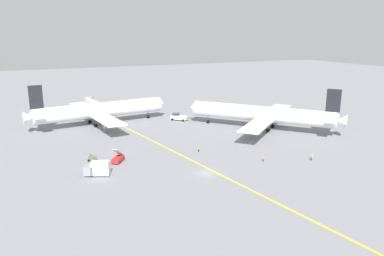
{
  "coord_description": "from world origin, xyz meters",
  "views": [
    {
      "loc": [
        -39.25,
        -74.84,
        32.62
      ],
      "look_at": [
        9.2,
        27.41,
        4.0
      ],
      "focal_mm": 35.15,
      "sensor_mm": 36.0,
      "label": 1
    }
  ],
  "objects_px": {
    "airliner_being_pushed": "(263,114)",
    "jet_bridge": "(92,103)",
    "ground_crew_wing_walker_right": "(264,158)",
    "ground_crew_ramp_agent_by_cones": "(199,149)",
    "gse_gpu_cart_small": "(93,158)",
    "ground_crew_marshaller_foreground": "(311,157)",
    "airliner_at_gate_left": "(100,110)",
    "gse_catering_truck_tall": "(97,169)",
    "gse_stair_truck_yellow": "(118,158)",
    "pushback_tug": "(179,117)"
  },
  "relations": [
    {
      "from": "airliner_being_pushed",
      "to": "jet_bridge",
      "type": "height_order",
      "value": "airliner_being_pushed"
    },
    {
      "from": "ground_crew_wing_walker_right",
      "to": "ground_crew_ramp_agent_by_cones",
      "type": "height_order",
      "value": "ground_crew_wing_walker_right"
    },
    {
      "from": "gse_gpu_cart_small",
      "to": "jet_bridge",
      "type": "distance_m",
      "value": 62.38
    },
    {
      "from": "airliner_being_pushed",
      "to": "jet_bridge",
      "type": "bearing_deg",
      "value": 132.96
    },
    {
      "from": "gse_gpu_cart_small",
      "to": "ground_crew_marshaller_foreground",
      "type": "bearing_deg",
      "value": -24.57
    },
    {
      "from": "airliner_being_pushed",
      "to": "ground_crew_marshaller_foreground",
      "type": "distance_m",
      "value": 34.38
    },
    {
      "from": "airliner_at_gate_left",
      "to": "gse_catering_truck_tall",
      "type": "relative_size",
      "value": 8.36
    },
    {
      "from": "airliner_at_gate_left",
      "to": "jet_bridge",
      "type": "relative_size",
      "value": 3.21
    },
    {
      "from": "ground_crew_ramp_agent_by_cones",
      "to": "jet_bridge",
      "type": "relative_size",
      "value": 0.09
    },
    {
      "from": "airliner_being_pushed",
      "to": "gse_gpu_cart_small",
      "type": "relative_size",
      "value": 17.69
    },
    {
      "from": "gse_catering_truck_tall",
      "to": "gse_stair_truck_yellow",
      "type": "height_order",
      "value": "gse_stair_truck_yellow"
    },
    {
      "from": "pushback_tug",
      "to": "jet_bridge",
      "type": "xyz_separation_m",
      "value": [
        -27.46,
        26.75,
        3.24
      ]
    },
    {
      "from": "airliner_being_pushed",
      "to": "ground_crew_marshaller_foreground",
      "type": "height_order",
      "value": "airliner_being_pushed"
    },
    {
      "from": "airliner_at_gate_left",
      "to": "ground_crew_wing_walker_right",
      "type": "height_order",
      "value": "airliner_at_gate_left"
    },
    {
      "from": "gse_stair_truck_yellow",
      "to": "ground_crew_wing_walker_right",
      "type": "height_order",
      "value": "gse_stair_truck_yellow"
    },
    {
      "from": "pushback_tug",
      "to": "gse_gpu_cart_small",
      "type": "relative_size",
      "value": 3.05
    },
    {
      "from": "airliner_being_pushed",
      "to": "gse_stair_truck_yellow",
      "type": "xyz_separation_m",
      "value": [
        -54.43,
        -12.64,
        -4.31
      ]
    },
    {
      "from": "ground_crew_ramp_agent_by_cones",
      "to": "jet_bridge",
      "type": "bearing_deg",
      "value": 104.35
    },
    {
      "from": "airliner_at_gate_left",
      "to": "airliner_being_pushed",
      "type": "distance_m",
      "value": 58.67
    },
    {
      "from": "pushback_tug",
      "to": "ground_crew_wing_walker_right",
      "type": "distance_m",
      "value": 53.73
    },
    {
      "from": "gse_stair_truck_yellow",
      "to": "pushback_tug",
      "type": "bearing_deg",
      "value": 48.38
    },
    {
      "from": "jet_bridge",
      "to": "airliner_at_gate_left",
      "type": "bearing_deg",
      "value": -93.59
    },
    {
      "from": "pushback_tug",
      "to": "ground_crew_marshaller_foreground",
      "type": "bearing_deg",
      "value": -77.48
    },
    {
      "from": "ground_crew_ramp_agent_by_cones",
      "to": "jet_bridge",
      "type": "height_order",
      "value": "jet_bridge"
    },
    {
      "from": "gse_catering_truck_tall",
      "to": "ground_crew_wing_walker_right",
      "type": "height_order",
      "value": "gse_catering_truck_tall"
    },
    {
      "from": "airliner_at_gate_left",
      "to": "ground_crew_wing_walker_right",
      "type": "bearing_deg",
      "value": -63.67
    },
    {
      "from": "gse_catering_truck_tall",
      "to": "ground_crew_marshaller_foreground",
      "type": "distance_m",
      "value": 54.89
    },
    {
      "from": "pushback_tug",
      "to": "gse_catering_truck_tall",
      "type": "height_order",
      "value": "gse_catering_truck_tall"
    },
    {
      "from": "gse_gpu_cart_small",
      "to": "ground_crew_wing_walker_right",
      "type": "relative_size",
      "value": 1.5
    },
    {
      "from": "airliner_at_gate_left",
      "to": "ground_crew_marshaller_foreground",
      "type": "bearing_deg",
      "value": -57.12
    },
    {
      "from": "pushback_tug",
      "to": "gse_gpu_cart_small",
      "type": "height_order",
      "value": "pushback_tug"
    },
    {
      "from": "gse_catering_truck_tall",
      "to": "jet_bridge",
      "type": "xyz_separation_m",
      "value": [
        12.88,
        71.92,
        2.76
      ]
    },
    {
      "from": "gse_catering_truck_tall",
      "to": "ground_crew_wing_walker_right",
      "type": "distance_m",
      "value": 42.13
    },
    {
      "from": "gse_stair_truck_yellow",
      "to": "jet_bridge",
      "type": "height_order",
      "value": "jet_bridge"
    },
    {
      "from": "gse_stair_truck_yellow",
      "to": "ground_crew_marshaller_foreground",
      "type": "distance_m",
      "value": 50.84
    },
    {
      "from": "gse_catering_truck_tall",
      "to": "gse_stair_truck_yellow",
      "type": "relative_size",
      "value": 1.32
    },
    {
      "from": "gse_gpu_cart_small",
      "to": "gse_catering_truck_tall",
      "type": "xyz_separation_m",
      "value": [
        -0.9,
        -10.81,
        0.96
      ]
    },
    {
      "from": "gse_catering_truck_tall",
      "to": "pushback_tug",
      "type": "bearing_deg",
      "value": 48.23
    },
    {
      "from": "ground_crew_wing_walker_right",
      "to": "ground_crew_ramp_agent_by_cones",
      "type": "bearing_deg",
      "value": 127.97
    },
    {
      "from": "ground_crew_wing_walker_right",
      "to": "ground_crew_ramp_agent_by_cones",
      "type": "xyz_separation_m",
      "value": [
        -11.56,
        14.81,
        -0.11
      ]
    },
    {
      "from": "gse_gpu_cart_small",
      "to": "gse_stair_truck_yellow",
      "type": "xyz_separation_m",
      "value": [
        5.87,
        -3.43,
        0.23
      ]
    },
    {
      "from": "airliner_being_pushed",
      "to": "gse_stair_truck_yellow",
      "type": "bearing_deg",
      "value": -166.92
    },
    {
      "from": "ground_crew_marshaller_foreground",
      "to": "gse_catering_truck_tall",
      "type": "bearing_deg",
      "value": 166.15
    },
    {
      "from": "airliner_being_pushed",
      "to": "pushback_tug",
      "type": "relative_size",
      "value": 5.81
    },
    {
      "from": "gse_gpu_cart_small",
      "to": "ground_crew_ramp_agent_by_cones",
      "type": "distance_m",
      "value": 29.14
    },
    {
      "from": "airliner_being_pushed",
      "to": "pushback_tug",
      "type": "distance_m",
      "value": 32.91
    },
    {
      "from": "gse_catering_truck_tall",
      "to": "ground_crew_ramp_agent_by_cones",
      "type": "height_order",
      "value": "gse_catering_truck_tall"
    },
    {
      "from": "airliner_at_gate_left",
      "to": "ground_crew_ramp_agent_by_cones",
      "type": "height_order",
      "value": "airliner_at_gate_left"
    },
    {
      "from": "gse_stair_truck_yellow",
      "to": "ground_crew_ramp_agent_by_cones",
      "type": "height_order",
      "value": "gse_stair_truck_yellow"
    },
    {
      "from": "pushback_tug",
      "to": "ground_crew_marshaller_foreground",
      "type": "relative_size",
      "value": 4.67
    }
  ]
}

